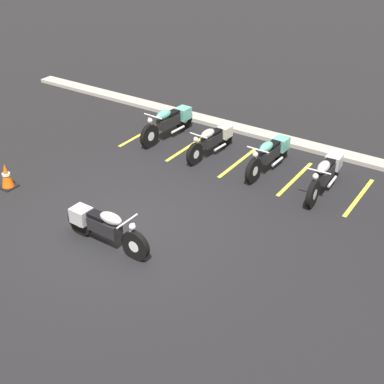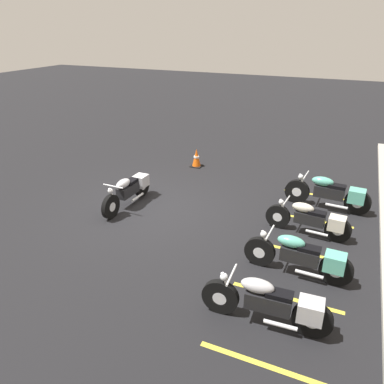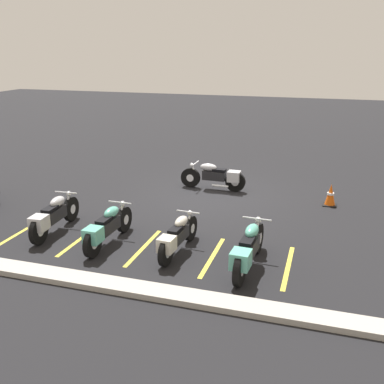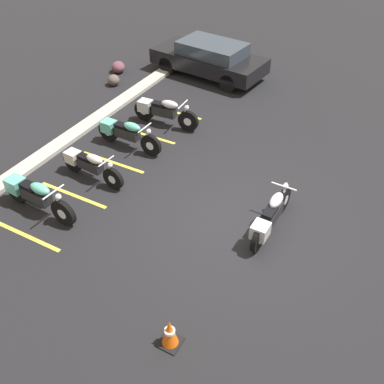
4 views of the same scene
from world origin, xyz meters
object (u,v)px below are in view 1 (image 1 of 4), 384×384
Objects in this scene: motorcycle_silver_featured at (103,226)px; parked_bike_0 at (170,121)px; parked_bike_1 at (213,140)px; parked_bike_2 at (270,153)px; parked_bike_3 at (326,173)px; traffic_cone at (6,176)px.

parked_bike_0 is at bearing 112.44° from motorcycle_silver_featured.
parked_bike_0 reaches higher than parked_bike_1.
parked_bike_1 is at bearing -86.57° from parked_bike_2.
parked_bike_2 is 0.98× the size of parked_bike_3.
traffic_cone is (-3.30, -4.47, -0.12)m from parked_bike_1.
parked_bike_3 reaches higher than parked_bike_2.
parked_bike_3 is at bearing 82.95° from parked_bike_2.
motorcycle_silver_featured is 0.95× the size of parked_bike_0.
motorcycle_silver_featured reaches higher than parked_bike_1.
parked_bike_0 reaches higher than motorcycle_silver_featured.
parked_bike_0 is 1.12× the size of parked_bike_1.
parked_bike_1 is (1.68, -0.29, -0.05)m from parked_bike_0.
parked_bike_3 reaches higher than motorcycle_silver_featured.
parked_bike_1 is at bearing -96.43° from parked_bike_3.
parked_bike_2 is (1.39, 5.02, 0.00)m from motorcycle_silver_featured.
parked_bike_1 is 1.75m from parked_bike_2.
traffic_cone is (-5.04, -4.53, -0.15)m from parked_bike_2.
parked_bike_0 is (-2.04, 5.26, 0.02)m from motorcycle_silver_featured.
parked_bike_1 is 3.12× the size of traffic_cone.
motorcycle_silver_featured is at bearing 8.42° from parked_bike_1.
parked_bike_2 is 1.65m from parked_bike_3.
parked_bike_3 is 7.93m from traffic_cone.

